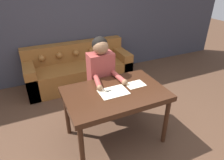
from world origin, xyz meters
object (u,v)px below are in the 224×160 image
Objects in this scene: dining_table at (115,97)px; scissors at (110,91)px; person at (101,79)px; couch at (79,69)px.

scissors is (-0.06, 0.04, 0.08)m from dining_table.
person is (0.02, 0.53, -0.01)m from dining_table.
person is (0.02, -1.23, 0.37)m from couch.
scissors is at bearing 148.43° from dining_table.
dining_table is 0.53m from person.
dining_table is at bearing -92.41° from person.
dining_table is 1.81m from couch.
couch is at bearing 89.94° from dining_table.
couch is (0.00, 1.76, -0.38)m from dining_table.
couch is at bearing 90.95° from person.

